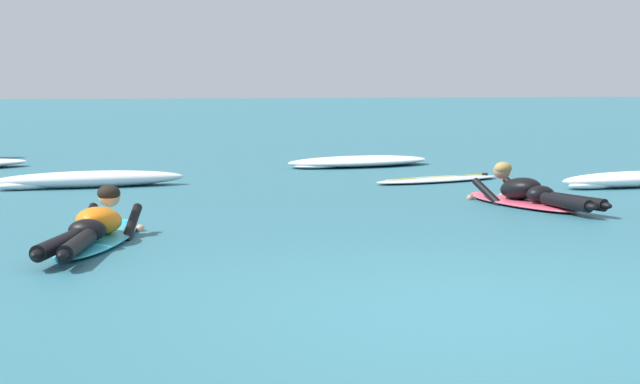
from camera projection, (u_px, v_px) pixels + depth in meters
name	position (u px, v px, depth m)	size (l,w,h in m)	color
ground_plane	(263.00, 172.00, 16.76)	(120.00, 120.00, 0.00)	#2D6B7A
surfer_near	(94.00, 230.00, 9.46)	(1.02, 2.70, 0.54)	#2DB2D1
surfer_far	(528.00, 195.00, 12.30)	(1.03, 2.41, 0.54)	#E54C66
drifting_surfboard	(439.00, 179.00, 15.27)	(2.17, 1.24, 0.16)	silver
whitewater_front	(359.00, 162.00, 17.93)	(2.74, 1.57, 0.17)	white
whitewater_mid_right	(635.00, 180.00, 14.53)	(2.36, 0.89, 0.22)	white
whitewater_far_band	(90.00, 180.00, 14.47)	(2.67, 0.90, 0.23)	white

